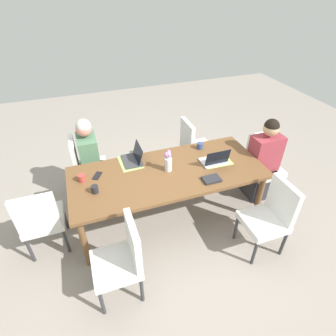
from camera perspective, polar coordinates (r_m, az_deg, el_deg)
name	(u,v)px	position (r m, az deg, el deg)	size (l,w,h in m)	color
ground_plane	(168,215)	(3.69, 0.00, -9.90)	(10.00, 10.00, 0.00)	gray
dining_table	(168,176)	(3.25, 0.00, -1.68)	(2.31, 0.99, 0.73)	brown
chair_head_left_left_near	(262,162)	(4.01, 19.34, 1.26)	(0.44, 0.44, 0.90)	silver
person_head_left_left_near	(262,164)	(3.91, 19.33, 0.84)	(0.40, 0.36, 1.19)	#2D2D33
chair_near_left_mid	(85,164)	(3.90, -17.08, 0.74)	(0.44, 0.44, 0.90)	silver
person_near_left_mid	(91,164)	(3.84, -15.97, 0.80)	(0.36, 0.40, 1.19)	#2D2D33
chair_far_left_far	(123,257)	(2.68, -9.56, -18.05)	(0.44, 0.44, 0.90)	silver
chair_near_right_near	(194,145)	(4.19, 5.46, 4.93)	(0.44, 0.44, 0.90)	silver
chair_far_right_mid	(270,214)	(3.20, 20.85, -9.17)	(0.44, 0.44, 0.90)	silver
chair_head_right_right_far	(41,219)	(3.26, -25.29, -9.66)	(0.44, 0.44, 0.90)	silver
flower_vase	(168,161)	(3.15, 0.02, 1.45)	(0.09, 0.09, 0.27)	silver
placemat_head_left_left_near	(216,161)	(3.43, 10.22, 1.44)	(0.36, 0.26, 0.00)	#9EBC66
placemat_near_left_mid	(130,162)	(3.39, -7.98, 1.21)	(0.36, 0.26, 0.00)	#9EBC66
laptop_head_left_left_near	(215,160)	(3.37, 9.87, 1.65)	(0.32, 0.22, 0.21)	silver
laptop_near_left_mid	(134,158)	(3.39, -7.27, 2.10)	(0.22, 0.32, 0.21)	#38383D
coffee_mug_near_left	(82,178)	(3.19, -17.79, -2.00)	(0.08, 0.08, 0.08)	#AD3D38
coffee_mug_near_right	(200,146)	(3.64, 6.76, 4.69)	(0.08, 0.08, 0.08)	#33477A
coffee_mug_centre_left	(95,189)	(2.99, -15.23, -4.35)	(0.08, 0.08, 0.08)	#232328
book_red_cover	(211,179)	(3.10, 9.18, -2.35)	(0.20, 0.14, 0.03)	#28282D
phone_black	(97,176)	(3.24, -14.74, -1.58)	(0.15, 0.07, 0.01)	black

